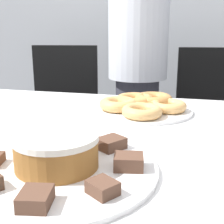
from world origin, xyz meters
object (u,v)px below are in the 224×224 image
office_chair_left (62,127)px  plate_cake (57,169)px  person_standing (138,67)px  frosted_cake (57,150)px  plate_donuts (144,110)px  office_chair_right (215,139)px

office_chair_left → plate_cake: office_chair_left is taller
person_standing → frosted_cake: size_ratio=9.18×
office_chair_left → plate_donuts: bearing=-58.2°
office_chair_right → plate_cake: bearing=-118.1°
plate_cake → plate_donuts: 0.50m
office_chair_left → person_standing: bearing=-8.0°
office_chair_right → plate_cake: (-0.40, -1.13, 0.31)m
office_chair_left → plate_cake: 1.26m
plate_cake → plate_donuts: (0.10, 0.49, 0.00)m
person_standing → plate_donuts: 0.67m
person_standing → plate_cake: 1.15m
office_chair_right → plate_cake: size_ratio=2.27×
person_standing → office_chair_right: size_ratio=1.69×
plate_cake → plate_donuts: same height
office_chair_left → frosted_cake: 1.27m
office_chair_left → plate_cake: (0.47, -1.13, 0.31)m
office_chair_left → frosted_cake: bearing=-77.3°
plate_cake → frosted_cake: (0.00, 0.00, 0.04)m
frosted_cake → person_standing: bearing=91.2°
person_standing → office_chair_right: (0.43, -0.01, -0.37)m
person_standing → office_chair_left: size_ratio=1.69×
plate_donuts → office_chair_right: bearing=65.2°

